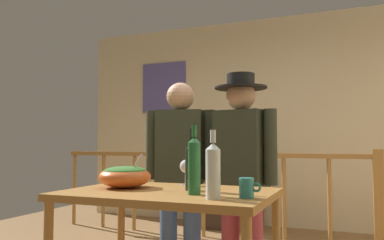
{
  "coord_description": "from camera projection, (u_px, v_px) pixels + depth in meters",
  "views": [
    {
      "loc": [
        0.83,
        -2.55,
        1.07
      ],
      "look_at": [
        -0.13,
        -0.19,
        1.22
      ],
      "focal_mm": 36.68,
      "sensor_mm": 36.0,
      "label": 1
    }
  ],
  "objects": [
    {
      "name": "stair_railing",
      "position": [
        243.0,
        183.0,
        4.37
      ],
      "size": [
        3.77,
        0.1,
        1.01
      ],
      "color": "#9E6B33",
      "rests_on": "ground_plane"
    },
    {
      "name": "flat_screen_tv",
      "position": [
        224.0,
        170.0,
        5.0
      ],
      "size": [
        0.64,
        0.12,
        0.45
      ],
      "color": "black",
      "rests_on": "tv_console"
    },
    {
      "name": "wine_bottle_green",
      "position": [
        194.0,
        165.0,
        2.04
      ],
      "size": [
        0.07,
        0.07,
        0.36
      ],
      "color": "#1E5628",
      "rests_on": "serving_table"
    },
    {
      "name": "mug_teal",
      "position": [
        247.0,
        188.0,
        1.91
      ],
      "size": [
        0.11,
        0.07,
        0.1
      ],
      "color": "teal",
      "rests_on": "serving_table"
    },
    {
      "name": "salad_bowl",
      "position": [
        125.0,
        176.0,
        2.35
      ],
      "size": [
        0.31,
        0.31,
        0.2
      ],
      "color": "#DB5B23",
      "rests_on": "serving_table"
    },
    {
      "name": "person_standing_left",
      "position": [
        180.0,
        168.0,
        2.94
      ],
      "size": [
        0.52,
        0.29,
        1.53
      ],
      "rotation": [
        0.0,
        0.0,
        3.36
      ],
      "color": "#3D5684",
      "rests_on": "ground_plane"
    },
    {
      "name": "serving_table",
      "position": [
        169.0,
        207.0,
        2.2
      ],
      "size": [
        1.15,
        0.79,
        0.8
      ],
      "color": "#9E6B33",
      "rests_on": "ground_plane"
    },
    {
      "name": "wine_bottle_dark",
      "position": [
        192.0,
        165.0,
        2.23
      ],
      "size": [
        0.07,
        0.07,
        0.35
      ],
      "color": "black",
      "rests_on": "serving_table"
    },
    {
      "name": "person_standing_right",
      "position": [
        241.0,
        165.0,
        2.77
      ],
      "size": [
        0.52,
        0.37,
        1.57
      ],
      "rotation": [
        0.0,
        0.0,
        2.92
      ],
      "color": "#9E3842",
      "rests_on": "ground_plane"
    },
    {
      "name": "framed_picture",
      "position": [
        164.0,
        88.0,
        5.75
      ],
      "size": [
        0.69,
        0.03,
        0.73
      ],
      "primitive_type": "cube",
      "color": "#58509B"
    },
    {
      "name": "tv_console",
      "position": [
        225.0,
        209.0,
        5.0
      ],
      "size": [
        0.9,
        0.4,
        0.47
      ],
      "primitive_type": "cube",
      "color": "#38281E",
      "rests_on": "ground_plane"
    },
    {
      "name": "back_wall",
      "position": [
        283.0,
        121.0,
        5.13
      ],
      "size": [
        5.74,
        0.1,
        2.74
      ],
      "primitive_type": "cube",
      "color": "beige",
      "rests_on": "ground_plane"
    },
    {
      "name": "wine_glass",
      "position": [
        186.0,
        168.0,
        2.5
      ],
      "size": [
        0.08,
        0.08,
        0.16
      ],
      "color": "silver",
      "rests_on": "serving_table"
    },
    {
      "name": "wine_bottle_clear",
      "position": [
        213.0,
        170.0,
        1.88
      ],
      "size": [
        0.07,
        0.07,
        0.33
      ],
      "color": "silver",
      "rests_on": "serving_table"
    }
  ]
}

